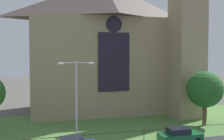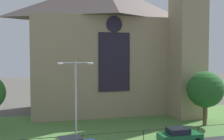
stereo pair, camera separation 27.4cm
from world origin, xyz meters
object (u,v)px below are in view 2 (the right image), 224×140
at_px(tree_right_near, 205,90).
at_px(parked_car_green, 179,136).
at_px(streetlamp_near, 76,93).
at_px(church_building, 109,45).

distance_m(tree_right_near, parked_car_green, 9.22).
bearing_deg(streetlamp_near, tree_right_near, 13.95).
xyz_separation_m(tree_right_near, parked_car_green, (-6.48, -5.44, -3.69)).
xyz_separation_m(tree_right_near, streetlamp_near, (-16.45, -4.09, 0.74)).
bearing_deg(tree_right_near, church_building, 126.02).
relative_size(tree_right_near, streetlamp_near, 0.82).
bearing_deg(tree_right_near, streetlamp_near, -166.05).
height_order(church_building, parked_car_green, church_building).
relative_size(church_building, parked_car_green, 6.17).
bearing_deg(streetlamp_near, church_building, 65.10).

